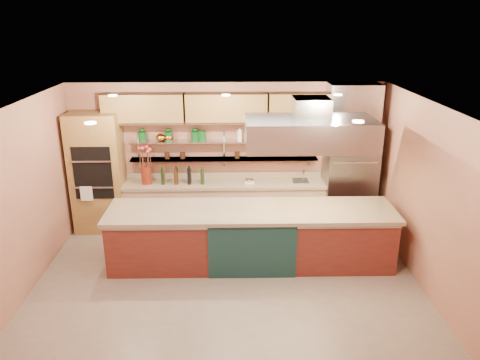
{
  "coord_description": "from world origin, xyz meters",
  "views": [
    {
      "loc": [
        0.04,
        -6.29,
        3.98
      ],
      "look_at": [
        0.22,
        1.0,
        1.4
      ],
      "focal_mm": 35.0,
      "sensor_mm": 36.0,
      "label": 1
    }
  ],
  "objects_px": {
    "refrigerator": "(349,176)",
    "green_canister": "(202,136)",
    "kitchen_scale": "(249,180)",
    "flower_vase": "(146,175)",
    "copper_kettle": "(161,137)",
    "island": "(251,236)"
  },
  "relations": [
    {
      "from": "island",
      "to": "kitchen_scale",
      "type": "xyz_separation_m",
      "value": [
        0.03,
        1.39,
        0.5
      ]
    },
    {
      "from": "kitchen_scale",
      "to": "green_canister",
      "type": "height_order",
      "value": "green_canister"
    },
    {
      "from": "refrigerator",
      "to": "flower_vase",
      "type": "relative_size",
      "value": 6.18
    },
    {
      "from": "copper_kettle",
      "to": "refrigerator",
      "type": "bearing_deg",
      "value": -3.65
    },
    {
      "from": "refrigerator",
      "to": "kitchen_scale",
      "type": "xyz_separation_m",
      "value": [
        -1.92,
        0.01,
        -0.07
      ]
    },
    {
      "from": "refrigerator",
      "to": "flower_vase",
      "type": "distance_m",
      "value": 3.88
    },
    {
      "from": "refrigerator",
      "to": "green_canister",
      "type": "relative_size",
      "value": 11.09
    },
    {
      "from": "refrigerator",
      "to": "kitchen_scale",
      "type": "distance_m",
      "value": 1.92
    },
    {
      "from": "flower_vase",
      "to": "kitchen_scale",
      "type": "relative_size",
      "value": 1.92
    },
    {
      "from": "refrigerator",
      "to": "copper_kettle",
      "type": "xyz_separation_m",
      "value": [
        -3.6,
        0.23,
        0.74
      ]
    },
    {
      "from": "copper_kettle",
      "to": "green_canister",
      "type": "distance_m",
      "value": 0.79
    },
    {
      "from": "copper_kettle",
      "to": "flower_vase",
      "type": "bearing_deg",
      "value": -141.55
    },
    {
      "from": "flower_vase",
      "to": "copper_kettle",
      "type": "distance_m",
      "value": 0.77
    },
    {
      "from": "copper_kettle",
      "to": "green_canister",
      "type": "relative_size",
      "value": 0.93
    },
    {
      "from": "flower_vase",
      "to": "green_canister",
      "type": "bearing_deg",
      "value": 11.68
    },
    {
      "from": "island",
      "to": "flower_vase",
      "type": "height_order",
      "value": "flower_vase"
    },
    {
      "from": "copper_kettle",
      "to": "island",
      "type": "bearing_deg",
      "value": -44.3
    },
    {
      "from": "refrigerator",
      "to": "copper_kettle",
      "type": "distance_m",
      "value": 3.69
    },
    {
      "from": "refrigerator",
      "to": "green_canister",
      "type": "distance_m",
      "value": 2.93
    },
    {
      "from": "kitchen_scale",
      "to": "copper_kettle",
      "type": "bearing_deg",
      "value": 168.48
    },
    {
      "from": "kitchen_scale",
      "to": "green_canister",
      "type": "xyz_separation_m",
      "value": [
        -0.9,
        0.22,
        0.83
      ]
    },
    {
      "from": "refrigerator",
      "to": "green_canister",
      "type": "height_order",
      "value": "refrigerator"
    }
  ]
}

